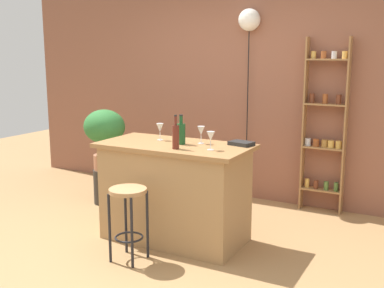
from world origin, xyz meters
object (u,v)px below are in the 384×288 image
object	(u,v)px
cookbook	(241,143)
pendant_globe_light	(249,22)
wine_glass_left	(211,137)
wine_glass_center	(201,131)
bar_stool	(128,207)
wine_glass_right	(160,128)
potted_plant	(105,131)
spice_shelf	(324,126)
bottle_sauce_amber	(181,133)
plant_stool	(106,186)
bottle_olive_oil	(176,136)

from	to	relation	value
cookbook	pendant_globe_light	distance (m)	1.81
cookbook	wine_glass_left	bearing A→B (deg)	-103.28
wine_glass_left	wine_glass_center	xyz separation A→B (m)	(-0.21, 0.23, 0.00)
bar_stool	wine_glass_center	bearing A→B (deg)	66.20
wine_glass_center	cookbook	xyz separation A→B (m)	(0.36, 0.10, -0.10)
wine_glass_right	cookbook	world-z (taller)	wine_glass_right
wine_glass_right	bar_stool	bearing A→B (deg)	-80.98
bar_stool	wine_glass_center	xyz separation A→B (m)	(0.32, 0.73, 0.58)
potted_plant	spice_shelf	bearing A→B (deg)	21.76
pendant_globe_light	wine_glass_right	bearing A→B (deg)	-103.17
wine_glass_center	cookbook	size ratio (longest dim) A/B	0.78
bottle_sauce_amber	pendant_globe_light	xyz separation A→B (m)	(0.05, 1.52, 1.09)
bottle_sauce_amber	cookbook	size ratio (longest dim) A/B	1.32
bar_stool	spice_shelf	world-z (taller)	spice_shelf
bottle_sauce_amber	cookbook	bearing A→B (deg)	22.59
plant_stool	cookbook	size ratio (longest dim) A/B	1.95
bottle_olive_oil	wine_glass_right	bearing A→B (deg)	139.48
potted_plant	bottle_sauce_amber	xyz separation A→B (m)	(1.35, -0.56, 0.17)
spice_shelf	wine_glass_center	world-z (taller)	spice_shelf
plant_stool	cookbook	world-z (taller)	cookbook
cookbook	bottle_sauce_amber	bearing A→B (deg)	-145.27
pendant_globe_light	potted_plant	bearing A→B (deg)	-145.76
bottle_olive_oil	wine_glass_center	distance (m)	0.34
potted_plant	wine_glass_right	bearing A→B (deg)	-24.16
spice_shelf	plant_stool	xyz separation A→B (m)	(-2.33, -0.93, -0.77)
bottle_sauce_amber	pendant_globe_light	world-z (taller)	pendant_globe_light
potted_plant	bottle_sauce_amber	bearing A→B (deg)	-22.62
wine_glass_center	wine_glass_right	distance (m)	0.43
spice_shelf	wine_glass_left	distance (m)	1.72
wine_glass_right	cookbook	distance (m)	0.81
bottle_olive_oil	pendant_globe_light	size ratio (longest dim) A/B	0.13
potted_plant	cookbook	bearing A→B (deg)	-10.58
potted_plant	wine_glass_right	size ratio (longest dim) A/B	4.37
wine_glass_left	wine_glass_right	xyz separation A→B (m)	(-0.64, 0.20, 0.00)
cookbook	plant_stool	bearing A→B (deg)	-178.44
potted_plant	wine_glass_right	distance (m)	1.18
bottle_sauce_amber	pendant_globe_light	size ratio (longest dim) A/B	0.12
plant_stool	pendant_globe_light	bearing A→B (deg)	34.24
bar_stool	bottle_sauce_amber	distance (m)	0.85
potted_plant	cookbook	size ratio (longest dim) A/B	3.41
spice_shelf	wine_glass_center	distance (m)	1.61
potted_plant	wine_glass_right	xyz separation A→B (m)	(1.07, -0.48, 0.19)
bottle_olive_oil	cookbook	bearing A→B (deg)	43.97
potted_plant	plant_stool	bearing A→B (deg)	-90.00
potted_plant	pendant_globe_light	size ratio (longest dim) A/B	0.31
bar_stool	plant_stool	xyz separation A→B (m)	(-1.18, 1.18, -0.27)
bar_stool	wine_glass_right	size ratio (longest dim) A/B	3.92
wine_glass_left	plant_stool	bearing A→B (deg)	158.48
bar_stool	bottle_olive_oil	distance (m)	0.74
pendant_globe_light	bottle_sauce_amber	bearing A→B (deg)	-91.98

